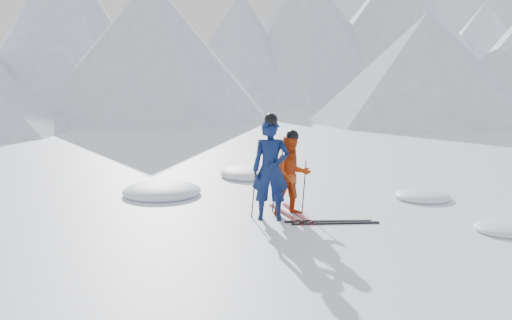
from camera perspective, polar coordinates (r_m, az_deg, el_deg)
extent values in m
plane|color=white|center=(11.35, 9.14, -5.64)|extent=(160.00, 160.00, 0.00)
cone|color=#B2BCD1|center=(51.62, -19.42, 13.25)|extent=(23.96, 23.96, 14.35)
cone|color=#B2BCD1|center=(61.72, -11.74, 11.65)|extent=(17.69, 17.69, 11.93)
cone|color=#B2BCD1|center=(54.56, -1.58, 11.64)|extent=(19.63, 19.63, 10.85)
cone|color=#B2BCD1|center=(58.82, 5.16, 13.02)|extent=(23.31, 23.31, 14.15)
cone|color=#B2BCD1|center=(60.84, 14.66, 12.98)|extent=(28.94, 28.94, 14.88)
cone|color=silver|center=(66.16, 22.78, 10.45)|extent=(24.45, 24.45, 10.76)
cone|color=#B2BCD1|center=(34.17, 17.35, 9.22)|extent=(14.00, 14.00, 6.50)
cone|color=#B2BCD1|center=(36.40, -10.90, 11.39)|extent=(16.00, 16.00, 9.00)
imported|color=#0C1A48|center=(10.61, 1.56, -1.03)|extent=(0.82, 0.64, 2.00)
imported|color=#C03E0F|center=(11.02, 3.81, -1.62)|extent=(0.87, 0.71, 1.64)
cylinder|color=black|center=(10.76, -0.17, -2.69)|extent=(0.13, 0.09, 1.33)
cylinder|color=black|center=(10.96, 2.57, -2.48)|extent=(0.13, 0.08, 1.33)
cylinder|color=black|center=(11.25, 2.00, -2.81)|extent=(0.11, 0.09, 1.09)
cylinder|color=black|center=(11.29, 5.09, -2.79)|extent=(0.11, 0.08, 1.09)
cube|color=black|center=(11.17, 3.17, -5.70)|extent=(0.36, 1.69, 0.03)
cube|color=black|center=(11.23, 4.36, -5.64)|extent=(0.24, 1.70, 0.03)
cube|color=black|center=(10.70, 7.59, -6.42)|extent=(1.69, 0.34, 0.03)
cube|color=black|center=(10.60, 8.35, -6.59)|extent=(1.70, 0.28, 0.03)
ellipsoid|color=white|center=(13.17, -9.86, -3.63)|extent=(1.87, 1.87, 0.41)
ellipsoid|color=white|center=(13.14, 17.15, -3.93)|extent=(1.26, 1.26, 0.28)
ellipsoid|color=white|center=(15.33, -0.16, -1.72)|extent=(1.93, 1.93, 0.43)
ellipsoid|color=white|center=(10.98, 24.64, -6.86)|extent=(1.05, 1.05, 0.23)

